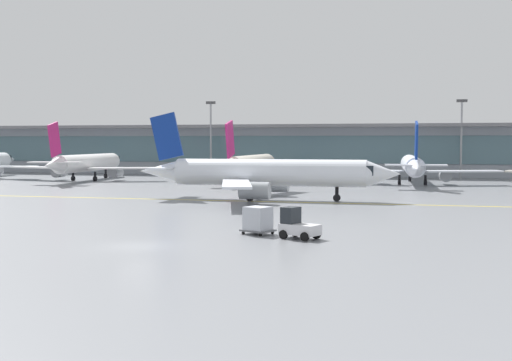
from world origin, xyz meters
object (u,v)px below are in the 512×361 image
at_px(baggage_tug, 297,225).
at_px(apron_light_mast_1, 211,135).
at_px(cargo_dolly_lead, 258,219).
at_px(gate_airplane_1, 87,163).
at_px(apron_light_mast_2, 461,135).
at_px(taxiing_regional_jet, 266,173).
at_px(gate_airplane_3, 412,166).
at_px(gate_airplane_2, 251,165).

distance_m(baggage_tug, apron_light_mast_1, 81.73).
xyz_separation_m(baggage_tug, apron_light_mast_1, (-30.39, 75.56, 6.76)).
distance_m(baggage_tug, cargo_dolly_lead, 3.32).
xyz_separation_m(gate_airplane_1, apron_light_mast_1, (15.19, 19.45, 4.83)).
xyz_separation_m(gate_airplane_1, apron_light_mast_2, (60.25, 19.78, 4.69)).
xyz_separation_m(gate_airplane_1, taxiing_regional_jet, (36.97, -28.25, 0.12)).
distance_m(baggage_tug, apron_light_mast_2, 77.59).
bearing_deg(gate_airplane_3, taxiing_regional_jet, 150.43).
bearing_deg(baggage_tug, gate_airplane_3, 107.26).
height_order(gate_airplane_3, cargo_dolly_lead, gate_airplane_3).
bearing_deg(baggage_tug, gate_airplane_1, 152.84).
height_order(baggage_tug, apron_light_mast_1, apron_light_mast_1).
relative_size(gate_airplane_3, taxiing_regional_jet, 0.95).
height_order(gate_airplane_2, gate_airplane_3, gate_airplane_2).
distance_m(gate_airplane_3, taxiing_regional_jet, 34.68).
height_order(gate_airplane_1, gate_airplane_2, same).
height_order(taxiing_regional_jet, apron_light_mast_2, apron_light_mast_2).
height_order(gate_airplane_1, cargo_dolly_lead, gate_airplane_1).
bearing_deg(gate_airplane_1, gate_airplane_3, -90.53).
xyz_separation_m(taxiing_regional_jet, apron_light_mast_2, (23.28, 48.03, 4.57)).
bearing_deg(cargo_dolly_lead, gate_airplane_1, 151.59).
bearing_deg(gate_airplane_2, apron_light_mast_2, -58.06).
xyz_separation_m(cargo_dolly_lead, apron_light_mast_2, (17.71, 74.57, 6.46)).
xyz_separation_m(taxiing_regional_jet, cargo_dolly_lead, (5.58, -26.53, -1.89)).
relative_size(gate_airplane_3, apron_light_mast_2, 2.05).
xyz_separation_m(gate_airplane_3, taxiing_regional_jet, (-15.32, -31.11, 0.17)).
bearing_deg(apron_light_mast_1, taxiing_regional_jet, -65.45).
bearing_deg(gate_airplane_1, gate_airplane_2, -93.50).
bearing_deg(gate_airplane_1, baggage_tug, -144.57).
height_order(gate_airplane_1, baggage_tug, gate_airplane_1).
bearing_deg(cargo_dolly_lead, apron_light_mast_1, 133.98).
bearing_deg(gate_airplane_1, cargo_dolly_lead, -145.82).
xyz_separation_m(gate_airplane_2, cargo_dolly_lead, (14.62, -54.85, -1.77)).
distance_m(gate_airplane_1, gate_airplane_2, 27.92).
relative_size(gate_airplane_3, cargo_dolly_lead, 10.89).
bearing_deg(taxiing_regional_jet, apron_light_mast_1, 114.18).
relative_size(cargo_dolly_lead, apron_light_mast_1, 0.18).
xyz_separation_m(gate_airplane_3, apron_light_mast_2, (7.96, 16.93, 4.74)).
height_order(gate_airplane_2, baggage_tug, gate_airplane_2).
bearing_deg(gate_airplane_1, apron_light_mast_2, -75.48).
distance_m(apron_light_mast_1, apron_light_mast_2, 45.07).
bearing_deg(apron_light_mast_1, gate_airplane_3, -24.09).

